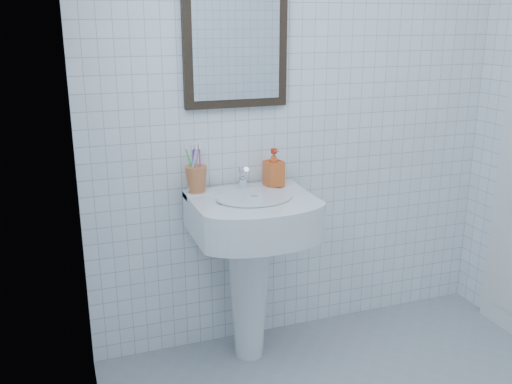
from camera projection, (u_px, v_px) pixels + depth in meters
name	position (u px, v px, depth m)	size (l,w,h in m)	color
wall_back	(301.00, 101.00, 2.84)	(2.20, 0.02, 2.50)	white
wall_left	(92.00, 184.00, 1.40)	(0.02, 2.40, 2.50)	white
washbasin	(250.00, 250.00, 2.73)	(0.56, 0.41, 0.87)	white
faucet	(243.00, 179.00, 2.73)	(0.05, 0.10, 0.12)	silver
toothbrush_cup	(196.00, 179.00, 2.67)	(0.10, 0.10, 0.12)	#C26738
soap_dispenser	(274.00, 167.00, 2.77)	(0.08, 0.08, 0.18)	#BE4912
wall_mirror	(236.00, 40.00, 2.63)	(0.50, 0.04, 0.62)	black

